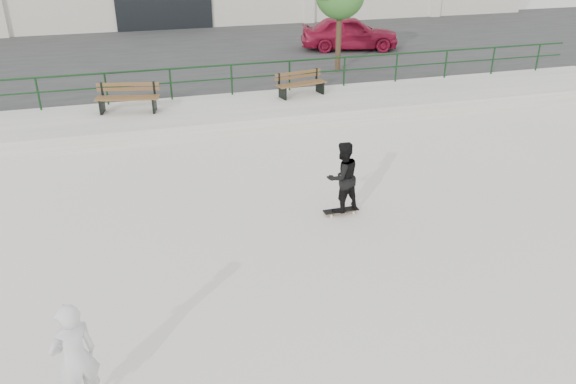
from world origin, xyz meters
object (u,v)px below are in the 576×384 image
object	(u,v)px
bench_right	(301,84)
skateboard	(341,211)
standing_skater	(343,177)
seated_skater	(75,358)
bench_left	(128,98)
red_car	(350,33)

from	to	relation	value
bench_right	skateboard	world-z (taller)	bench_right
standing_skater	seated_skater	bearing A→B (deg)	24.23
skateboard	seated_skater	distance (m)	6.67
bench_left	red_car	size ratio (longest dim) A/B	0.45
skateboard	seated_skater	world-z (taller)	seated_skater
bench_right	skateboard	size ratio (longest dim) A/B	2.28
bench_right	standing_skater	world-z (taller)	standing_skater
red_car	standing_skater	size ratio (longest dim) A/B	2.75
bench_left	bench_right	xyz separation A→B (m)	(5.56, 0.21, -0.04)
skateboard	seated_skater	xyz separation A→B (m)	(-5.20, -4.10, 0.74)
standing_skater	bench_right	bearing A→B (deg)	-114.62
red_car	standing_skater	xyz separation A→B (m)	(-5.69, -13.80, -0.35)
bench_right	seated_skater	distance (m)	13.21
bench_left	standing_skater	distance (m)	8.28
bench_left	bench_right	distance (m)	5.56
bench_left	skateboard	bearing A→B (deg)	-47.66
red_car	skateboard	bearing A→B (deg)	171.69
bench_left	red_car	bearing A→B (deg)	45.97
standing_skater	bench_left	bearing A→B (deg)	-73.68
bench_right	red_car	size ratio (longest dim) A/B	0.41
red_car	skateboard	distance (m)	14.97
red_car	bench_left	bearing A→B (deg)	138.06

